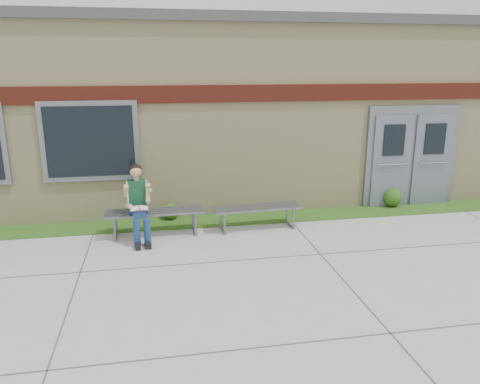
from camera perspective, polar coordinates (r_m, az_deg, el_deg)
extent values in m
plane|color=#9E9E99|center=(7.58, 3.88, -9.58)|extent=(80.00, 80.00, 0.00)
cube|color=#255115|center=(9.94, 0.20, -3.29)|extent=(16.00, 0.80, 0.02)
cube|color=beige|center=(12.82, -2.63, 10.05)|extent=(16.00, 6.00, 4.00)
cube|color=#3F3F42|center=(12.80, -2.75, 19.45)|extent=(16.20, 6.20, 0.20)
cube|color=maroon|center=(9.79, -0.19, 11.92)|extent=(16.00, 0.06, 0.35)
cube|color=slate|center=(9.81, -17.79, 5.90)|extent=(1.90, 0.08, 1.60)
cube|color=black|center=(9.77, -17.81, 5.86)|extent=(1.70, 0.04, 1.40)
cube|color=slate|center=(11.38, 20.12, 4.11)|extent=(2.20, 0.08, 2.30)
cube|color=slate|center=(11.11, 17.97, 3.52)|extent=(0.92, 0.06, 2.10)
cube|color=slate|center=(11.62, 22.33, 3.60)|extent=(0.92, 0.06, 2.10)
cube|color=slate|center=(9.07, -10.36, -2.37)|extent=(1.88, 0.56, 0.04)
cube|color=slate|center=(9.19, -14.95, -4.09)|extent=(0.06, 0.52, 0.43)
cube|color=slate|center=(9.18, -5.61, -3.65)|extent=(0.06, 0.52, 0.43)
cube|color=slate|center=(9.28, 2.08, -1.89)|extent=(1.78, 0.59, 0.03)
cube|color=slate|center=(9.24, -2.19, -3.54)|extent=(0.07, 0.49, 0.40)
cube|color=slate|center=(9.53, 6.20, -3.02)|extent=(0.07, 0.49, 0.40)
cube|color=navy|center=(9.00, -12.34, -1.95)|extent=(0.37, 0.28, 0.16)
cube|color=#0E351F|center=(8.89, -12.44, -0.05)|extent=(0.34, 0.23, 0.47)
sphere|color=tan|center=(8.79, -12.59, 2.50)|extent=(0.23, 0.23, 0.21)
sphere|color=black|center=(8.80, -12.61, 2.66)|extent=(0.24, 0.24, 0.22)
cylinder|color=navy|center=(8.74, -12.83, -2.37)|extent=(0.19, 0.44, 0.15)
cylinder|color=navy|center=(8.75, -11.62, -2.29)|extent=(0.19, 0.44, 0.15)
cylinder|color=navy|center=(8.61, -12.46, -4.95)|extent=(0.12, 0.12, 0.51)
cylinder|color=navy|center=(8.62, -11.24, -4.86)|extent=(0.12, 0.12, 0.51)
cube|color=black|center=(8.62, -12.35, -6.38)|extent=(0.13, 0.27, 0.10)
cube|color=black|center=(8.63, -11.13, -6.29)|extent=(0.13, 0.27, 0.10)
cylinder|color=tan|center=(8.81, -13.70, 0.14)|extent=(0.11, 0.24, 0.27)
cylinder|color=tan|center=(8.83, -11.19, 0.33)|extent=(0.11, 0.24, 0.27)
cube|color=white|center=(8.59, -12.21, -1.92)|extent=(0.34, 0.25, 0.02)
cube|color=#E0547C|center=(8.60, -12.20, -2.00)|extent=(0.34, 0.26, 0.01)
sphere|color=#67C033|center=(8.69, -10.91, 0.17)|extent=(0.09, 0.09, 0.09)
sphere|color=#255115|center=(9.97, -8.46, -2.31)|extent=(0.34, 0.34, 0.34)
sphere|color=#255115|center=(11.28, 18.07, -0.59)|extent=(0.43, 0.43, 0.43)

